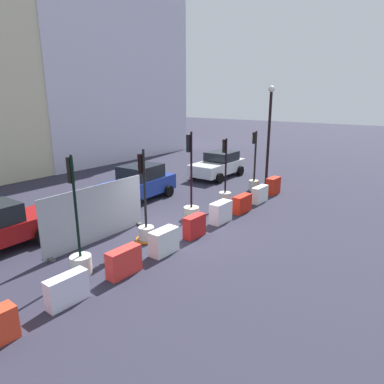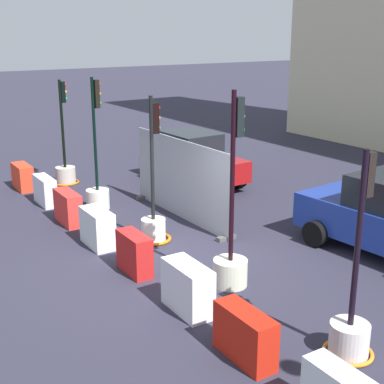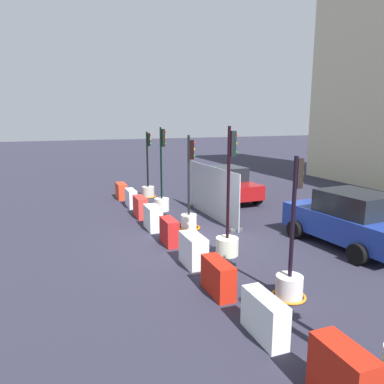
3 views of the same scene
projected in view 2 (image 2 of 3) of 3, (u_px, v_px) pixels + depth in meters
The scene contains 15 objects.
ground_plane at pixel (175, 262), 11.77m from camera, with size 120.00×120.00×0.00m, color #292838.
traffic_light_0 at pixel (65, 168), 17.74m from camera, with size 0.84×0.84×3.34m.
traffic_light_1 at pixel (98, 188), 15.15m from camera, with size 0.64×0.64×3.64m.
traffic_light_2 at pixel (154, 218), 12.86m from camera, with size 0.84×0.84×3.43m.
traffic_light_3 at pixel (231, 253), 10.55m from camera, with size 0.67×0.67×3.80m.
traffic_light_4 at pixel (351, 325), 8.29m from camera, with size 0.79×0.79×3.24m.
construction_barrier_0 at pixel (23, 177), 17.10m from camera, with size 1.10×0.46×0.79m.
construction_barrier_1 at pixel (45, 191), 15.59m from camera, with size 1.12×0.40×0.81m.
construction_barrier_2 at pixel (68, 208), 14.03m from camera, with size 1.12×0.43×0.85m.
construction_barrier_3 at pixel (97, 228), 12.57m from camera, with size 1.08×0.50×0.86m.
construction_barrier_4 at pixel (134, 254), 11.15m from camera, with size 0.98×0.41×0.85m.
construction_barrier_5 at pixel (188, 288), 9.61m from camera, with size 1.10×0.51×0.89m.
construction_barrier_6 at pixel (245, 335), 8.21m from camera, with size 1.12×0.44×0.80m.
car_red_compact at pixel (193, 159), 17.64m from camera, with size 3.93×2.07×1.67m.
site_fence_panel at pixel (181, 180), 14.34m from camera, with size 4.48×0.50×2.11m.
Camera 2 is at (9.24, -5.71, 4.81)m, focal length 51.02 mm.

